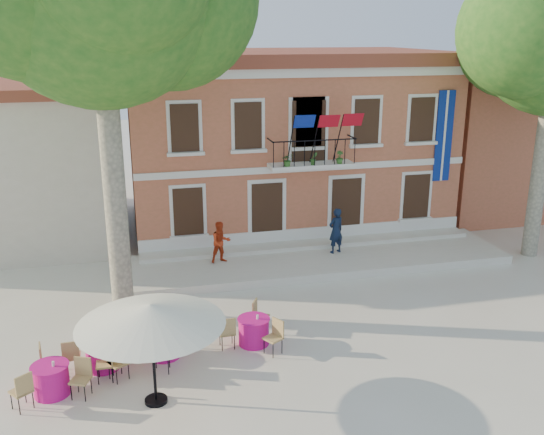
{
  "coord_description": "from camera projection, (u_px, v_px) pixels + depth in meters",
  "views": [
    {
      "loc": [
        -4.63,
        -15.63,
        8.32
      ],
      "look_at": [
        -0.0,
        3.5,
        2.22
      ],
      "focal_mm": 40.0,
      "sensor_mm": 36.0,
      "label": 1
    }
  ],
  "objects": [
    {
      "name": "neighbor_east",
      "position": [
        507.0,
        136.0,
        30.41
      ],
      "size": [
        9.4,
        9.4,
        6.4
      ],
      "color": "#C96848",
      "rests_on": "ground"
    },
    {
      "name": "cafe_table_1",
      "position": [
        164.0,
        342.0,
        16.03
      ],
      "size": [
        1.85,
        1.74,
        0.95
      ],
      "color": "#CF1375",
      "rests_on": "ground"
    },
    {
      "name": "neighbor_west",
      "position": [
        8.0,
        159.0,
        25.14
      ],
      "size": [
        9.4,
        9.4,
        6.4
      ],
      "color": "beige",
      "rests_on": "ground"
    },
    {
      "name": "cafe_table_3",
      "position": [
        51.0,
        378.0,
        14.35
      ],
      "size": [
        1.86,
        1.73,
        0.95
      ],
      "color": "#CF1375",
      "rests_on": "ground"
    },
    {
      "name": "cafe_table_4",
      "position": [
        254.0,
        330.0,
        16.67
      ],
      "size": [
        1.65,
        1.87,
        0.95
      ],
      "color": "#CF1375",
      "rests_on": "ground"
    },
    {
      "name": "ground",
      "position": [
        300.0,
        322.0,
        18.01
      ],
      "size": [
        90.0,
        90.0,
        0.0
      ],
      "primitive_type": "plane",
      "color": "beige",
      "rests_on": "ground"
    },
    {
      "name": "pedestrian_navy",
      "position": [
        336.0,
        231.0,
        22.59
      ],
      "size": [
        0.73,
        0.6,
        1.73
      ],
      "primitive_type": "imported",
      "rotation": [
        0.0,
        0.0,
        3.48
      ],
      "color": "#0F1B33",
      "rests_on": "terrace"
    },
    {
      "name": "cafe_table_0",
      "position": [
        106.0,
        350.0,
        15.62
      ],
      "size": [
        0.9,
        1.93,
        0.95
      ],
      "color": "#CF1375",
      "rests_on": "ground"
    },
    {
      "name": "cafe_table_2",
      "position": [
        102.0,
        353.0,
        15.47
      ],
      "size": [
        1.65,
        1.87,
        0.95
      ],
      "color": "#CF1375",
      "rests_on": "ground"
    },
    {
      "name": "terrace",
      "position": [
        319.0,
        260.0,
        22.5
      ],
      "size": [
        14.0,
        3.4,
        0.3
      ],
      "primitive_type": "cube",
      "color": "silver",
      "rests_on": "ground"
    },
    {
      "name": "pedestrian_orange",
      "position": [
        221.0,
        242.0,
        21.67
      ],
      "size": [
        0.83,
        0.7,
        1.51
      ],
      "primitive_type": "imported",
      "rotation": [
        0.0,
        0.0,
        0.18
      ],
      "color": "red",
      "rests_on": "terrace"
    },
    {
      "name": "patio_umbrella",
      "position": [
        151.0,
        315.0,
        13.51
      ],
      "size": [
        3.36,
        3.36,
        2.5
      ],
      "color": "black",
      "rests_on": "ground"
    },
    {
      "name": "main_building",
      "position": [
        282.0,
        138.0,
        26.61
      ],
      "size": [
        13.5,
        9.59,
        7.5
      ],
      "color": "#C96848",
      "rests_on": "ground"
    }
  ]
}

